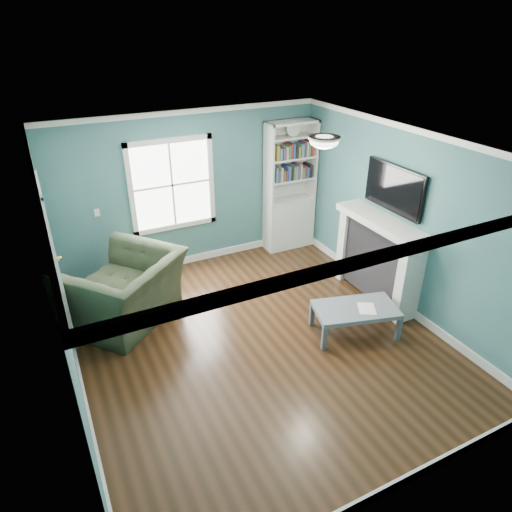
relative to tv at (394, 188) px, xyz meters
name	(u,v)px	position (x,y,z in m)	size (l,w,h in m)	color
floor	(259,340)	(-2.20, -0.20, -1.72)	(5.00, 5.00, 0.00)	black
room_walls	(259,233)	(-2.20, -0.20, -0.14)	(5.00, 5.00, 5.00)	#3A626C
trim	(259,259)	(-2.20, -0.20, -0.49)	(4.50, 5.00, 2.60)	white
window	(172,185)	(-2.50, 2.29, -0.27)	(1.40, 0.06, 1.50)	white
bookshelf	(289,199)	(-0.43, 2.10, -0.80)	(0.90, 0.35, 2.31)	silver
fireplace	(378,259)	(-0.12, 0.00, -1.09)	(0.44, 1.58, 1.30)	black
tv	(394,188)	(0.00, 0.00, 0.00)	(0.06, 1.10, 0.65)	black
door	(55,261)	(-4.42, 1.20, -0.65)	(0.12, 0.98, 2.17)	silver
ceiling_fixture	(324,141)	(-1.30, -0.10, 0.82)	(0.38, 0.38, 0.15)	white
light_switch	(97,213)	(-3.70, 2.28, -0.52)	(0.08, 0.01, 0.12)	white
recliner	(122,280)	(-3.65, 1.07, -1.08)	(1.47, 0.96, 1.28)	#242E1D
coffee_table	(356,311)	(-0.95, -0.60, -1.38)	(1.21, 0.87, 0.40)	#4A5359
paper_sheet	(367,308)	(-0.84, -0.69, -1.33)	(0.22, 0.28, 0.00)	white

